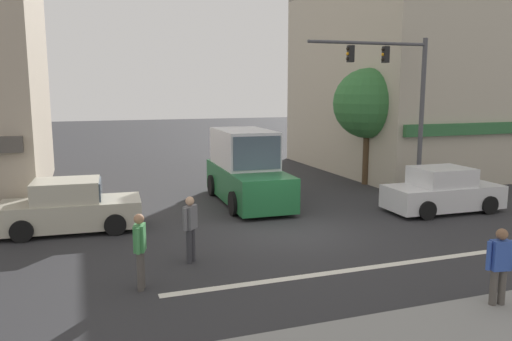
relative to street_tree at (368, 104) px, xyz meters
The scene contains 12 objects.
ground_plane 9.45m from the street_tree, 136.55° to the right, with size 120.00×120.00×0.00m, color #2B2B2D.
lane_marking_stripe 11.98m from the street_tree, 123.69° to the right, with size 9.00×0.24×0.01m, color silver.
building_right_corner 6.46m from the street_tree, 33.24° to the left, with size 10.56×11.67×9.73m.
street_tree is the anchor object (origin of this frame).
utility_pole_near_left 14.42m from the street_tree, behind, with size 1.40×0.22×7.91m.
traffic_light_mast 3.34m from the street_tree, 100.99° to the right, with size 4.89×0.39×6.20m.
sedan_parked_curbside 13.44m from the street_tree, 163.72° to the right, with size 4.20×2.08×1.58m.
box_truck_crossing_rightbound 6.92m from the street_tree, 165.48° to the right, with size 2.40×5.67×2.75m.
sedan_crossing_center 6.17m from the street_tree, 92.57° to the right, with size 4.15×1.97×1.58m.
pedestrian_foreground_with_bag 13.59m from the street_tree, 110.95° to the right, with size 0.67×0.39×1.67m.
pedestrian_mid_crossing 14.55m from the street_tree, 141.05° to the right, with size 0.31×0.55×1.67m.
pedestrian_far_side 12.67m from the street_tree, 141.88° to the right, with size 0.40×0.46×1.67m.
Camera 1 is at (-5.87, -13.45, 4.25)m, focal length 35.00 mm.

